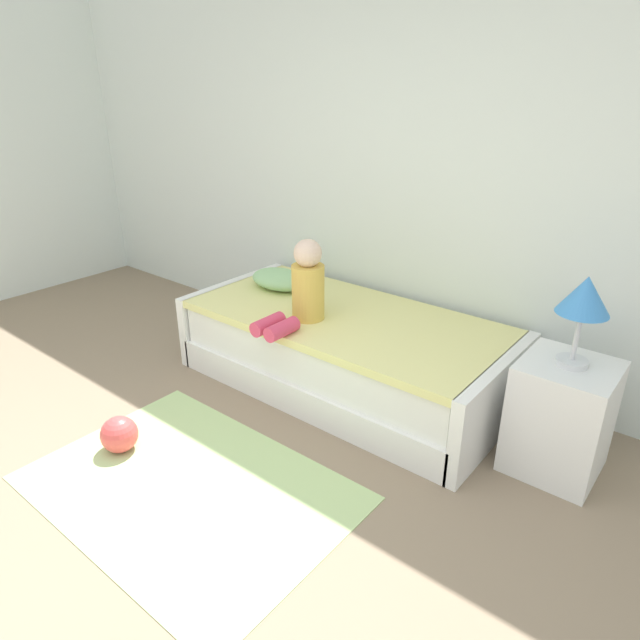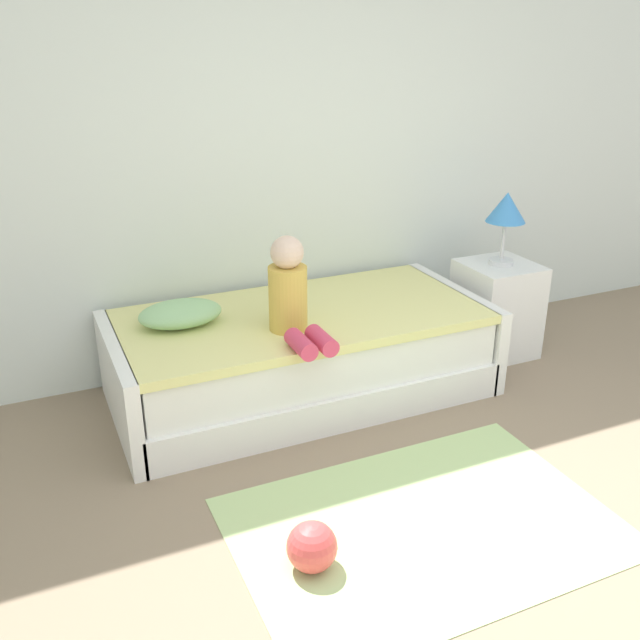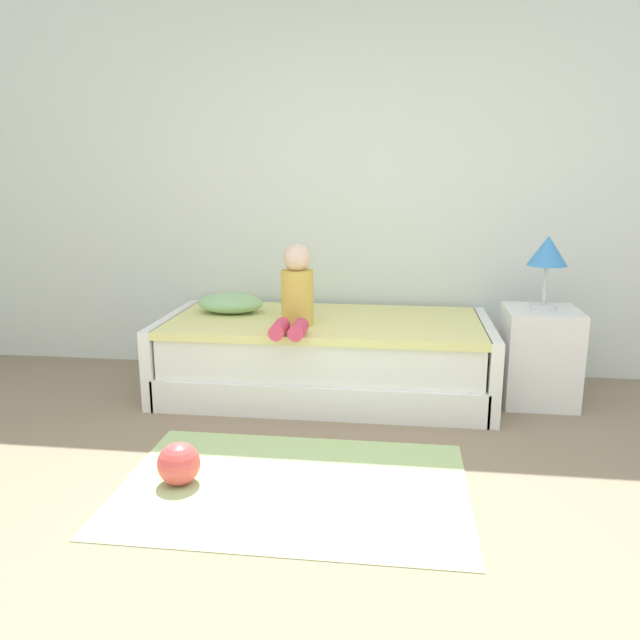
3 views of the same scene
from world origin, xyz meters
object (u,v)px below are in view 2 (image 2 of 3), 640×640
child_figure (291,295)px  bed (302,354)px  nightstand (496,309)px  toy_ball (312,547)px  table_lamp (506,211)px  pillow (180,314)px

child_figure → bed: bearing=56.8°
bed → nightstand: 1.35m
bed → toy_ball: 1.44m
nightstand → table_lamp: 0.64m
pillow → toy_ball: pillow is taller
child_figure → toy_ball: size_ratio=2.55×
bed → toy_ball: bearing=-111.4°
bed → toy_ball: size_ratio=10.54×
table_lamp → toy_ball: size_ratio=2.25×
bed → table_lamp: bearing=0.2°
child_figure → toy_ball: (-0.37, -1.10, -0.60)m
bed → pillow: pillow is taller
table_lamp → pillow: (-2.00, 0.09, -0.37)m
nightstand → bed: bearing=-179.8°
table_lamp → pillow: bearing=177.3°
bed → pillow: 0.73m
nightstand → table_lamp: size_ratio=1.33×
bed → pillow: (-0.65, 0.10, 0.32)m
toy_ball → child_figure: bearing=71.4°
toy_ball → nightstand: bearing=35.6°
table_lamp → child_figure: (-1.50, -0.23, -0.23)m
pillow → toy_ball: (0.13, -1.43, -0.46)m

